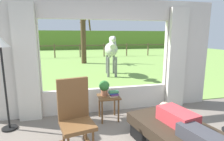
{
  "coord_description": "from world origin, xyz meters",
  "views": [
    {
      "loc": [
        -0.84,
        -1.78,
        1.76
      ],
      "look_at": [
        0.0,
        1.8,
        1.05
      ],
      "focal_mm": 29.12,
      "sensor_mm": 36.0,
      "label": 1
    }
  ],
  "objects_px": {
    "potted_plant": "(104,87)",
    "floor_lamp_left": "(1,56)",
    "book_stack": "(114,94)",
    "recliner_sofa": "(181,141)",
    "side_table": "(109,100)",
    "horse": "(111,50)",
    "pasture_tree": "(84,38)",
    "reclining_person": "(185,123)",
    "rocking_chair": "(75,116)"
  },
  "relations": [
    {
      "from": "reclining_person",
      "to": "side_table",
      "type": "height_order",
      "value": "reclining_person"
    },
    {
      "from": "potted_plant",
      "to": "book_stack",
      "type": "distance_m",
      "value": 0.24
    },
    {
      "from": "floor_lamp_left",
      "to": "horse",
      "type": "relative_size",
      "value": 0.96
    },
    {
      "from": "potted_plant",
      "to": "recliner_sofa",
      "type": "bearing_deg",
      "value": -58.3
    },
    {
      "from": "rocking_chair",
      "to": "pasture_tree",
      "type": "distance_m",
      "value": 9.1
    },
    {
      "from": "recliner_sofa",
      "to": "floor_lamp_left",
      "type": "xyz_separation_m",
      "value": [
        -2.74,
        1.41,
        1.19
      ]
    },
    {
      "from": "reclining_person",
      "to": "potted_plant",
      "type": "height_order",
      "value": "potted_plant"
    },
    {
      "from": "rocking_chair",
      "to": "potted_plant",
      "type": "bearing_deg",
      "value": 43.98
    },
    {
      "from": "reclining_person",
      "to": "horse",
      "type": "xyz_separation_m",
      "value": [
        0.2,
        5.61,
        0.63
      ]
    },
    {
      "from": "recliner_sofa",
      "to": "floor_lamp_left",
      "type": "height_order",
      "value": "floor_lamp_left"
    },
    {
      "from": "recliner_sofa",
      "to": "side_table",
      "type": "distance_m",
      "value": 1.62
    },
    {
      "from": "potted_plant",
      "to": "floor_lamp_left",
      "type": "relative_size",
      "value": 0.18
    },
    {
      "from": "horse",
      "to": "side_table",
      "type": "bearing_deg",
      "value": 83.85
    },
    {
      "from": "book_stack",
      "to": "horse",
      "type": "xyz_separation_m",
      "value": [
        0.93,
        4.24,
        0.57
      ]
    },
    {
      "from": "recliner_sofa",
      "to": "horse",
      "type": "height_order",
      "value": "horse"
    },
    {
      "from": "potted_plant",
      "to": "book_stack",
      "type": "bearing_deg",
      "value": -36.06
    },
    {
      "from": "rocking_chair",
      "to": "horse",
      "type": "bearing_deg",
      "value": 58.89
    },
    {
      "from": "side_table",
      "to": "floor_lamp_left",
      "type": "bearing_deg",
      "value": 179.17
    },
    {
      "from": "book_stack",
      "to": "floor_lamp_left",
      "type": "distance_m",
      "value": 2.19
    },
    {
      "from": "potted_plant",
      "to": "floor_lamp_left",
      "type": "xyz_separation_m",
      "value": [
        -1.85,
        -0.03,
        0.7
      ]
    },
    {
      "from": "reclining_person",
      "to": "horse",
      "type": "relative_size",
      "value": 0.79
    },
    {
      "from": "potted_plant",
      "to": "reclining_person",
      "type": "bearing_deg",
      "value": -59.15
    },
    {
      "from": "book_stack",
      "to": "floor_lamp_left",
      "type": "xyz_separation_m",
      "value": [
        -2.02,
        0.09,
        0.82
      ]
    },
    {
      "from": "potted_plant",
      "to": "pasture_tree",
      "type": "bearing_deg",
      "value": 88.42
    },
    {
      "from": "recliner_sofa",
      "to": "floor_lamp_left",
      "type": "relative_size",
      "value": 1.06
    },
    {
      "from": "rocking_chair",
      "to": "potted_plant",
      "type": "height_order",
      "value": "rocking_chair"
    },
    {
      "from": "recliner_sofa",
      "to": "book_stack",
      "type": "xyz_separation_m",
      "value": [
        -0.72,
        1.32,
        0.36
      ]
    },
    {
      "from": "rocking_chair",
      "to": "floor_lamp_left",
      "type": "xyz_separation_m",
      "value": [
        -1.22,
        0.91,
        0.86
      ]
    },
    {
      "from": "side_table",
      "to": "horse",
      "type": "relative_size",
      "value": 0.29
    },
    {
      "from": "reclining_person",
      "to": "potted_plant",
      "type": "bearing_deg",
      "value": 108.56
    },
    {
      "from": "rocking_chair",
      "to": "floor_lamp_left",
      "type": "relative_size",
      "value": 0.64
    },
    {
      "from": "reclining_person",
      "to": "floor_lamp_left",
      "type": "height_order",
      "value": "floor_lamp_left"
    },
    {
      "from": "floor_lamp_left",
      "to": "horse",
      "type": "bearing_deg",
      "value": 54.58
    },
    {
      "from": "horse",
      "to": "book_stack",
      "type": "bearing_deg",
      "value": 85.21
    },
    {
      "from": "rocking_chair",
      "to": "potted_plant",
      "type": "distance_m",
      "value": 1.14
    },
    {
      "from": "book_stack",
      "to": "floor_lamp_left",
      "type": "relative_size",
      "value": 0.12
    },
    {
      "from": "reclining_person",
      "to": "side_table",
      "type": "relative_size",
      "value": 2.75
    },
    {
      "from": "side_table",
      "to": "book_stack",
      "type": "height_order",
      "value": "book_stack"
    },
    {
      "from": "recliner_sofa",
      "to": "horse",
      "type": "relative_size",
      "value": 1.02
    },
    {
      "from": "recliner_sofa",
      "to": "rocking_chair",
      "type": "relative_size",
      "value": 1.65
    },
    {
      "from": "recliner_sofa",
      "to": "pasture_tree",
      "type": "distance_m",
      "value": 9.63
    },
    {
      "from": "recliner_sofa",
      "to": "horse",
      "type": "xyz_separation_m",
      "value": [
        0.2,
        5.56,
        0.94
      ]
    },
    {
      "from": "reclining_person",
      "to": "rocking_chair",
      "type": "height_order",
      "value": "rocking_chair"
    },
    {
      "from": "book_stack",
      "to": "pasture_tree",
      "type": "height_order",
      "value": "pasture_tree"
    },
    {
      "from": "book_stack",
      "to": "floor_lamp_left",
      "type": "bearing_deg",
      "value": 177.39
    },
    {
      "from": "potted_plant",
      "to": "pasture_tree",
      "type": "relative_size",
      "value": 0.09
    },
    {
      "from": "reclining_person",
      "to": "horse",
      "type": "bearing_deg",
      "value": 75.62
    },
    {
      "from": "potted_plant",
      "to": "horse",
      "type": "distance_m",
      "value": 4.28
    },
    {
      "from": "reclining_person",
      "to": "rocking_chair",
      "type": "xyz_separation_m",
      "value": [
        -1.52,
        0.55,
        0.02
      ]
    },
    {
      "from": "reclining_person",
      "to": "book_stack",
      "type": "height_order",
      "value": "same"
    }
  ]
}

